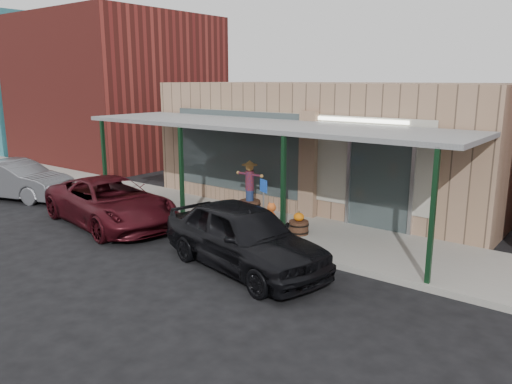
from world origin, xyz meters
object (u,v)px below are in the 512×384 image
Objects in this scene: barrel_scarecrow at (250,196)px; parked_sedan at (244,236)px; car_grey at (15,180)px; handicap_sign at (263,201)px; car_maroon at (111,202)px; barrel_pumpkin at (299,226)px.

barrel_scarecrow is 0.35× the size of parked_sedan.
parked_sedan reaches higher than car_grey.
handicap_sign reaches higher than car_grey.
car_grey is (-5.61, -0.06, 0.01)m from car_maroon.
handicap_sign is at bearing 34.89° from parked_sedan.
barrel_scarecrow is 2.57m from handicap_sign.
barrel_scarecrow is at bearing 161.65° from barrel_pumpkin.
barrel_scarecrow is at bearing -87.89° from car_grey.
car_maroon reaches higher than barrel_pumpkin.
car_maroon is at bearing 99.11° from parked_sedan.
handicap_sign is (1.84, -1.73, 0.46)m from barrel_scarecrow.
parked_sedan is (0.69, -1.67, -0.41)m from handicap_sign.
barrel_pumpkin is 0.16× the size of car_grey.
car_grey is at bearing -167.76° from barrel_pumpkin.
parked_sedan is at bearing -85.90° from barrel_pumpkin.
handicap_sign is 0.33× the size of parked_sedan.
barrel_pumpkin is 0.42× the size of handicap_sign.
parked_sedan reaches higher than barrel_pumpkin.
barrel_scarecrow reaches higher than car_grey.
car_maroon is (-5.45, 0.33, -0.08)m from parked_sedan.
car_maroon is at bearing -112.93° from barrel_scarecrow.
barrel_scarecrow is 9.10m from car_grey.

